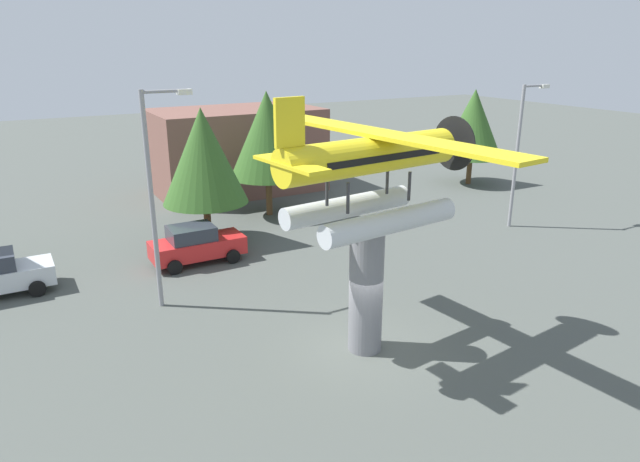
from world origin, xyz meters
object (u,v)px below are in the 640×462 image
Objects in this scene: storefront_building at (237,150)px; tree_far_east at (473,124)px; tree_center_back at (267,135)px; floatplane_monument at (373,171)px; display_pedestal at (366,289)px; tree_east at (203,156)px; streetlight_primary at (156,186)px; streetlight_secondary at (520,146)px; car_mid_red at (196,244)px.

tree_far_east is at bearing -23.26° from storefront_building.
tree_far_east reaches higher than storefront_building.
storefront_building is 6.80m from tree_center_back.
tree_center_back is at bearing -95.36° from storefront_building.
tree_center_back is (3.52, 15.50, -1.29)m from floatplane_monument.
tree_east is at bearing 94.83° from display_pedestal.
streetlight_primary is 7.15m from tree_east.
streetlight_secondary is 13.73m from tree_center_back.
streetlight_secondary is (14.44, 7.03, 2.28)m from display_pedestal.
floatplane_monument reaches higher than streetlight_secondary.
floatplane_monument is 24.71m from tree_far_east.
display_pedestal is 22.42m from storefront_building.
floatplane_monument is 0.97× the size of storefront_building.
car_mid_red is 0.59× the size of tree_center_back.
streetlight_primary is 18.06m from storefront_building.
car_mid_red is 13.66m from storefront_building.
tree_east is 1.02× the size of tree_far_east.
storefront_building is (4.13, 21.99, -3.24)m from floatplane_monument.
streetlight_primary is at bearing -178.48° from streetlight_secondary.
car_mid_red is at bearing 103.30° from display_pedestal.
tree_far_east is at bearing 60.42° from streetlight_secondary.
car_mid_red is at bearing -166.22° from tree_far_east.
car_mid_red is at bearing 56.93° from streetlight_primary.
tree_east is (-15.50, 5.56, -0.01)m from streetlight_secondary.
streetlight_primary is 1.20× the size of tree_east.
display_pedestal is at bearing -141.11° from tree_far_east.
streetlight_primary is at bearing -123.07° from car_mid_red.
tree_center_back is (6.07, 5.29, 3.80)m from car_mid_red.
streetlight_primary is 25.75m from tree_far_east.
streetlight_primary is at bearing -133.32° from tree_center_back.
streetlight_primary is (-4.83, 6.52, 2.55)m from display_pedestal.
display_pedestal is 1.02× the size of car_mid_red.
storefront_building is (6.68, 11.77, 1.85)m from car_mid_red.
streetlight_secondary reaches higher than display_pedestal.
floatplane_monument reaches higher than streetlight_primary.
tree_center_back is at bearing 76.76° from display_pedestal.
floatplane_monument is 2.49× the size of car_mid_red.
floatplane_monument is at bearing -76.00° from car_mid_red.
streetlight_secondary is at bearing 1.52° from streetlight_primary.
tree_east reaches higher than tree_far_east.
storefront_building is (9.09, 15.48, -1.97)m from streetlight_primary.
streetlight_secondary is at bearing -10.75° from car_mid_red.
floatplane_monument reaches higher than tree_center_back.
streetlight_primary reaches higher than storefront_building.
car_mid_red is 22.59m from tree_far_east.
tree_center_back is at bearing 141.81° from streetlight_secondary.
display_pedestal is 12.83m from tree_east.
tree_east is at bearing -119.47° from storefront_building.
storefront_building is 16.41m from tree_far_east.
streetlight_primary is at bearing -159.47° from tree_far_east.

